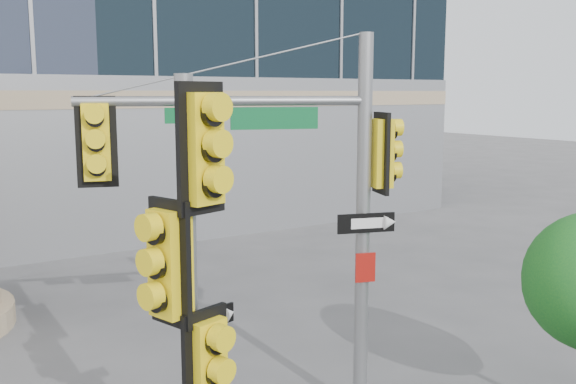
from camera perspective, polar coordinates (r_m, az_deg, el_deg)
main_signal_pole at (r=10.15m, az=0.66°, el=0.40°), size 4.77×1.97×6.37m
secondary_signal_pole at (r=7.22m, az=-8.56°, el=-8.38°), size 1.05×0.75×5.64m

